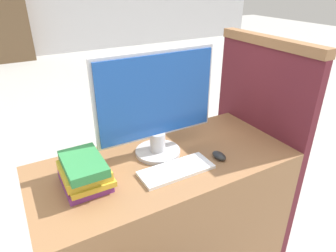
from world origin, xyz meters
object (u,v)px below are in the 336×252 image
at_px(monitor, 156,104).
at_px(mouse, 219,156).
at_px(keyboard, 176,170).
at_px(book_stack, 85,173).

relative_size(monitor, mouse, 7.08).
relative_size(monitor, keyboard, 1.75).
bearing_deg(mouse, monitor, 141.50).
distance_m(monitor, book_stack, 0.45).
height_order(monitor, book_stack, monitor).
bearing_deg(book_stack, mouse, -9.80).
bearing_deg(mouse, book_stack, 170.20).
distance_m(keyboard, book_stack, 0.41).
relative_size(keyboard, book_stack, 1.37).
relative_size(monitor, book_stack, 2.39).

